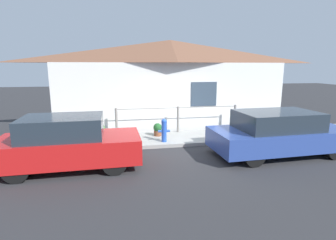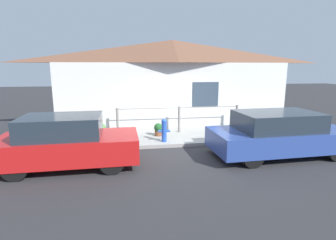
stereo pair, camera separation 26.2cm
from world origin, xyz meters
name	(u,v)px [view 1 (the left image)]	position (x,y,z in m)	size (l,w,h in m)	color
ground_plane	(188,147)	(0.00, 0.00, 0.00)	(60.00, 60.00, 0.00)	#2D2D30
sidewalk	(182,138)	(0.00, 0.88, 0.06)	(24.00, 1.77, 0.12)	#9E9E99
house	(171,57)	(0.00, 3.08, 3.08)	(10.02, 2.23, 3.82)	white
fence	(178,118)	(0.00, 1.62, 0.69)	(4.90, 0.10, 1.03)	gray
car_left	(68,143)	(-3.64, -1.27, 0.70)	(3.70, 1.68, 1.43)	red
car_right	(279,133)	(2.53, -1.27, 0.68)	(4.32, 1.90, 1.36)	#2D4793
fire_hydrant	(164,130)	(-0.78, 0.36, 0.55)	(0.42, 0.19, 0.82)	blue
potted_plant_near_hydrant	(158,129)	(-0.88, 1.20, 0.37)	(0.32, 0.32, 0.48)	brown
potted_plant_by_fence	(98,130)	(-3.05, 1.07, 0.47)	(0.49, 0.49, 0.62)	slate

